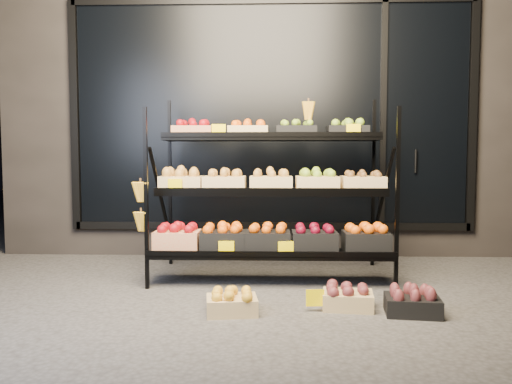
{
  "coord_description": "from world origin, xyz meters",
  "views": [
    {
      "loc": [
        0.01,
        -3.87,
        1.09
      ],
      "look_at": [
        -0.13,
        0.55,
        0.78
      ],
      "focal_mm": 35.0,
      "sensor_mm": 36.0,
      "label": 1
    }
  ],
  "objects": [
    {
      "name": "building",
      "position": [
        0.0,
        2.59,
        1.75
      ],
      "size": [
        6.0,
        2.08,
        3.5
      ],
      "color": "#2D2826",
      "rests_on": "ground"
    },
    {
      "name": "display_rack",
      "position": [
        -0.01,
        0.6,
        0.79
      ],
      "size": [
        2.18,
        1.02,
        1.73
      ],
      "color": "black",
      "rests_on": "ground"
    },
    {
      "name": "tag_floor_b",
      "position": [
        0.32,
        -0.4,
        0.06
      ],
      "size": [
        0.13,
        0.01,
        0.12
      ],
      "primitive_type": "cube",
      "color": "#FFDE00",
      "rests_on": "ground"
    },
    {
      "name": "floor_crate_midright",
      "position": [
        0.56,
        -0.32,
        0.09
      ],
      "size": [
        0.38,
        0.3,
        0.19
      ],
      "rotation": [
        0.0,
        0.0,
        -0.12
      ],
      "color": "#D9BA7D",
      "rests_on": "ground"
    },
    {
      "name": "floor_crate_right",
      "position": [
        0.99,
        -0.44,
        0.09
      ],
      "size": [
        0.4,
        0.31,
        0.19
      ],
      "rotation": [
        0.0,
        0.0,
        -0.12
      ],
      "color": "black",
      "rests_on": "ground"
    },
    {
      "name": "floor_crate_left",
      "position": [
        -0.27,
        -0.46,
        0.09
      ],
      "size": [
        0.38,
        0.3,
        0.18
      ],
      "rotation": [
        0.0,
        0.0,
        0.14
      ],
      "color": "#D9BA7D",
      "rests_on": "ground"
    },
    {
      "name": "ground",
      "position": [
        0.0,
        0.0,
        0.0
      ],
      "size": [
        24.0,
        24.0,
        0.0
      ],
      "primitive_type": "plane",
      "color": "#514F4C",
      "rests_on": "ground"
    }
  ]
}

